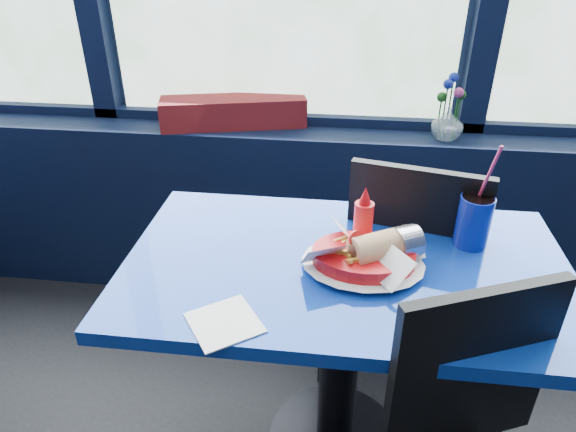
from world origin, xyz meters
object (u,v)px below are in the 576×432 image
object	(u,v)px
near_table	(342,314)
soda_cup	(474,220)
planter_box	(234,112)
ketchup_bottle	(363,224)
flower_vase	(448,120)
chair_near_back	(396,262)
food_basket	(366,255)

from	to	relation	value
near_table	soda_cup	xyz separation A→B (m)	(0.35, 0.13, 0.26)
planter_box	ketchup_bottle	size ratio (longest dim) A/B	3.04
planter_box	flower_vase	size ratio (longest dim) A/B	2.31
near_table	planter_box	world-z (taller)	planter_box
near_table	flower_vase	bearing A→B (deg)	66.07
planter_box	chair_near_back	bearing A→B (deg)	-53.87
planter_box	soda_cup	size ratio (longest dim) A/B	1.89
food_basket	ketchup_bottle	world-z (taller)	ketchup_bottle
chair_near_back	soda_cup	xyz separation A→B (m)	(0.17, -0.18, 0.29)
flower_vase	planter_box	bearing A→B (deg)	176.62
chair_near_back	ketchup_bottle	world-z (taller)	ketchup_bottle
flower_vase	soda_cup	bearing A→B (deg)	-91.76
ketchup_bottle	flower_vase	bearing A→B (deg)	66.79
soda_cup	planter_box	bearing A→B (deg)	138.49
near_table	planter_box	xyz separation A→B (m)	(-0.50, 0.88, 0.29)
planter_box	flower_vase	bearing A→B (deg)	-17.26
flower_vase	ketchup_bottle	size ratio (longest dim) A/B	1.32
soda_cup	flower_vase	bearing A→B (deg)	88.24
near_table	chair_near_back	distance (m)	0.36
chair_near_back	flower_vase	xyz separation A→B (m)	(0.20, 0.51, 0.34)
planter_box	food_basket	size ratio (longest dim) A/B	1.95
near_table	flower_vase	world-z (taller)	flower_vase
flower_vase	soda_cup	size ratio (longest dim) A/B	0.82
flower_vase	soda_cup	xyz separation A→B (m)	(-0.02, -0.70, -0.05)
chair_near_back	flower_vase	world-z (taller)	flower_vase
planter_box	ketchup_bottle	world-z (taller)	ketchup_bottle
flower_vase	ketchup_bottle	distance (m)	0.84
chair_near_back	food_basket	world-z (taller)	chair_near_back
near_table	flower_vase	size ratio (longest dim) A/B	4.62
planter_box	near_table	bearing A→B (deg)	-74.46
food_basket	ketchup_bottle	size ratio (longest dim) A/B	1.56
near_table	flower_vase	distance (m)	0.96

